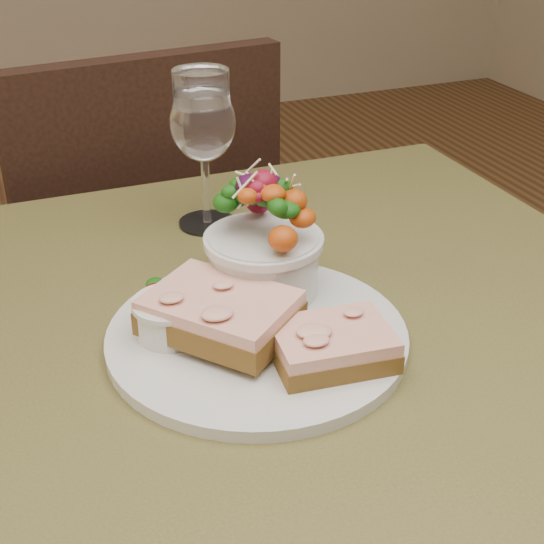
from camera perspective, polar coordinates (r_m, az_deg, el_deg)
name	(u,v)px	position (r m, az deg, el deg)	size (l,w,h in m)	color
cafe_table	(285,411)	(0.79, 1.01, -10.40)	(0.80, 0.80, 0.75)	#44401D
chair_far	(138,351)	(1.51, -10.07, -5.85)	(0.47, 0.47, 0.90)	black
dinner_plate	(257,336)	(0.71, -1.13, -4.83)	(0.28, 0.28, 0.01)	silver
sandwich_front	(332,345)	(0.66, 4.56, -5.50)	(0.11, 0.09, 0.03)	#4B3114
sandwich_back	(220,313)	(0.68, -3.90, -3.06)	(0.15, 0.16, 0.03)	#4B3114
ramekin	(171,316)	(0.69, -7.65, -3.28)	(0.06, 0.06, 0.04)	silver
salad_bowl	(264,237)	(0.74, -0.64, 2.63)	(0.11, 0.11, 0.13)	silver
garnish	(163,292)	(0.75, -8.23, -1.49)	(0.05, 0.04, 0.02)	#0D370A
wine_glass	(203,127)	(0.88, -5.22, 10.81)	(0.08, 0.08, 0.18)	white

